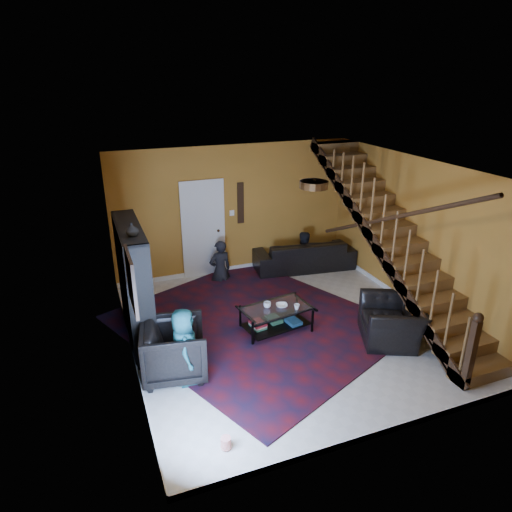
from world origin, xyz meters
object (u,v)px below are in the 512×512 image
(coffee_table, at_px, (276,317))
(sofa, at_px, (303,254))
(bookshelf, at_px, (135,287))
(armchair_left, at_px, (175,350))
(armchair_right, at_px, (392,321))

(coffee_table, bearing_deg, sofa, 53.80)
(bookshelf, xyz_separation_m, sofa, (3.90, 1.70, -0.64))
(bookshelf, height_order, coffee_table, bookshelf)
(sofa, distance_m, armchair_left, 4.58)
(sofa, relative_size, armchair_right, 2.12)
(bookshelf, distance_m, sofa, 4.31)
(bookshelf, xyz_separation_m, coffee_table, (2.24, -0.58, -0.71))
(bookshelf, relative_size, armchair_left, 2.15)
(armchair_left, xyz_separation_m, coffee_table, (1.88, 0.61, -0.17))
(armchair_left, bearing_deg, coffee_table, -61.80)
(bookshelf, distance_m, armchair_right, 4.25)
(bookshelf, relative_size, sofa, 0.89)
(bookshelf, bearing_deg, coffee_table, -14.58)
(bookshelf, bearing_deg, armchair_right, -21.61)
(sofa, bearing_deg, coffee_table, 61.14)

